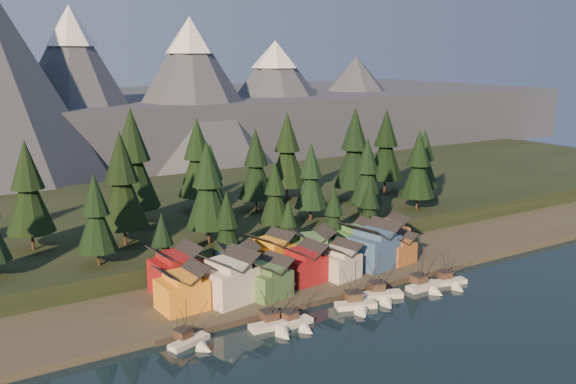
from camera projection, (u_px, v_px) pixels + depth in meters
ground at (376, 326)px, 125.76m from camera, size 500.00×500.00×0.00m
shore_strip at (271, 266)px, 158.57m from camera, size 400.00×50.00×1.50m
hillside at (189, 215)px, 199.29m from camera, size 420.00×100.00×6.00m
dock at (327, 297)px, 139.25m from camera, size 80.00×4.00×1.00m
mountain_ridge at (69, 110)px, 293.99m from camera, size 560.00×190.00×90.00m
boat_0 at (192, 336)px, 116.95m from camera, size 8.86×9.27×9.80m
boat_1 at (276, 320)px, 123.66m from camera, size 10.10×10.84×11.02m
boat_2 at (297, 318)px, 124.85m from camera, size 8.41×9.00×9.98m
boat_3 at (357, 299)px, 133.35m from camera, size 9.29×9.88×11.36m
boat_4 at (381, 291)px, 138.76m from camera, size 10.89×11.26×11.18m
boat_5 at (427, 281)px, 144.14m from camera, size 8.53×9.29×11.24m
boat_6 at (451, 278)px, 147.14m from camera, size 9.31×9.77×9.85m
house_front_0 at (182, 287)px, 129.23m from camera, size 9.42×8.94×9.05m
house_front_1 at (228, 276)px, 133.27m from camera, size 11.88×11.57×10.50m
house_front_2 at (267, 276)px, 136.30m from camera, size 10.29×10.34×8.35m
house_front_3 at (303, 262)px, 144.81m from camera, size 9.31×8.94×8.80m
house_front_4 at (339, 259)px, 147.87m from camera, size 9.21×9.73×8.10m
house_front_5 at (374, 244)px, 154.70m from camera, size 12.02×11.28×10.90m
house_front_6 at (398, 247)px, 158.51m from camera, size 8.20×7.86×7.28m
house_back_0 at (175, 269)px, 137.98m from camera, size 10.02×9.66×10.36m
house_back_1 at (238, 263)px, 143.06m from camera, size 10.00×10.08×9.45m
house_back_2 at (271, 252)px, 151.12m from camera, size 10.58×10.04×9.48m
house_back_3 at (312, 247)px, 154.24m from camera, size 11.29×10.54×9.63m
house_back_4 at (358, 238)px, 162.49m from camera, size 8.52×8.19×9.17m
house_back_5 at (388, 233)px, 166.77m from camera, size 9.58×9.67×9.43m
tree_hill_1 at (28, 190)px, 151.18m from camera, size 11.48×11.48×26.75m
tree_hill_2 at (96, 216)px, 140.62m from camera, size 8.97×8.97×20.90m
tree_hill_3 at (122, 184)px, 154.89m from camera, size 12.10×12.10×28.19m
tree_hill_4 at (133, 162)px, 170.95m from camera, size 13.90×13.90×32.38m
tree_hill_5 at (208, 188)px, 156.35m from camera, size 11.09×11.09×25.83m
tree_hill_6 at (211, 181)px, 173.27m from camera, size 9.74×9.74×22.70m
tree_hill_7 at (275, 195)px, 164.88m from camera, size 8.35×8.35×19.46m
tree_hill_8 at (256, 166)px, 188.21m from camera, size 10.68×10.68×24.88m
tree_hill_9 at (311, 178)px, 178.71m from camera, size 9.50×9.50×22.13m
tree_hill_10 at (287, 152)px, 202.79m from camera, size 12.11×12.11×28.21m
tree_hill_11 at (367, 174)px, 182.87m from camera, size 9.85×9.85×22.95m
tree_hill_12 at (355, 151)px, 199.42m from camera, size 12.85×12.85×29.94m
tree_hill_13 at (418, 167)px, 190.52m from camera, size 10.32×10.32×24.05m
tree_hill_14 at (386, 147)px, 214.02m from camera, size 12.04×12.04×28.06m
tree_hill_15 at (198, 160)px, 188.75m from camera, size 12.02×12.02×28.00m
tree_hill_17 at (424, 161)px, 205.22m from camera, size 9.68×9.68×22.56m
tree_shore_0 at (163, 246)px, 141.78m from camera, size 7.17×7.17×16.70m
tree_shore_1 at (227, 228)px, 149.79m from camera, size 8.50×8.50×19.81m
tree_shore_2 at (288, 227)px, 159.22m from camera, size 6.60×6.60×15.37m
tree_shore_3 at (334, 216)px, 166.31m from camera, size 7.45×7.45×17.35m
tree_shore_4 at (370, 208)px, 172.50m from camera, size 7.78×7.78×18.13m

